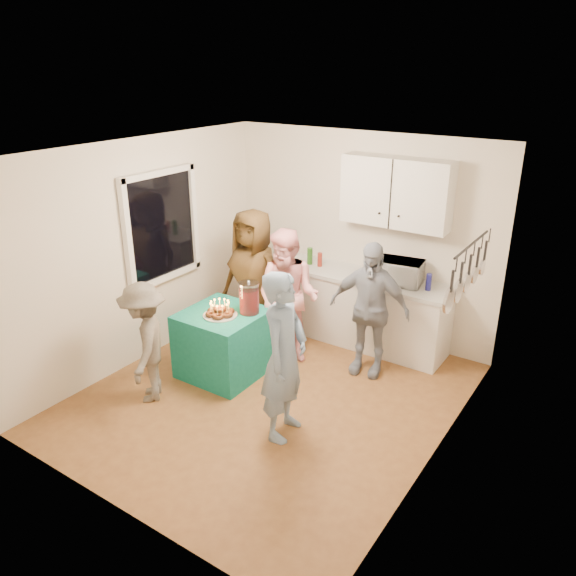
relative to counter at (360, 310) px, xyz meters
The scene contains 19 objects.
floor 1.76m from the counter, 96.71° to the right, with size 4.00×4.00×0.00m, color brown.
ceiling 2.76m from the counter, 96.71° to the right, with size 4.00×4.00×0.00m, color white.
back_wall 0.94m from the counter, 123.69° to the left, with size 3.60×3.60×0.00m, color silver.
left_wall 2.77m from the counter, 139.64° to the right, with size 4.00×4.00×0.00m, color silver.
right_wall 2.49m from the counter, 46.74° to the right, with size 4.00×4.00×0.00m, color silver.
window_night 2.66m from the counter, 144.60° to the right, with size 0.04×1.00×1.20m, color black.
counter is the anchor object (origin of this frame).
countertop 0.46m from the counter, 90.00° to the right, with size 2.24×0.62×0.05m, color beige.
upper_cabinet 1.56m from the counter, 26.57° to the left, with size 1.30×0.30×0.80m, color white.
pot_rack 2.16m from the counter, 33.34° to the right, with size 0.12×1.00×0.60m, color black.
microwave 0.79m from the counter, ahead, with size 0.52×0.35×0.29m, color white.
party_table 1.83m from the counter, 120.79° to the right, with size 0.85×0.85×0.76m, color #117663.
donut_cake 1.92m from the counter, 118.83° to the right, with size 0.38×0.38×0.18m, color #381C0C, non-canonical shape.
punch_jar 1.64m from the counter, 116.00° to the right, with size 0.22×0.22×0.34m, color #AD0D11.
man_birthday 2.17m from the counter, 82.76° to the right, with size 0.61×0.40×1.67m, color #7992B0.
woman_back_left 1.42m from the counter, 143.19° to the right, with size 0.86×0.56×1.76m, color brown.
woman_back_center 1.08m from the counter, 120.70° to the right, with size 0.78×0.61×1.61m, color pink.
woman_back_right 0.82m from the counter, 57.01° to the right, with size 0.92×0.38×1.57m, color #101D37.
child_near_left 2.73m from the counter, 117.83° to the right, with size 0.85×0.49×1.31m, color #574F46.
Camera 1 is at (3.03, -4.18, 3.38)m, focal length 35.00 mm.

